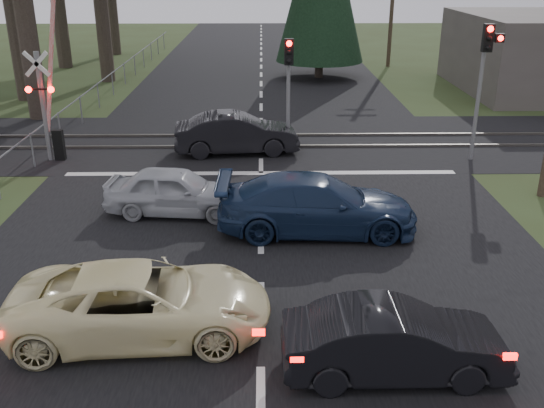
{
  "coord_description": "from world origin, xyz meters",
  "views": [
    {
      "loc": [
        0.05,
        -10.97,
        6.63
      ],
      "look_at": [
        0.27,
        2.24,
        1.3
      ],
      "focal_mm": 40.0,
      "sensor_mm": 36.0,
      "label": 1
    }
  ],
  "objects_px": {
    "blue_sedan": "(317,205)",
    "dark_hatchback": "(395,342)",
    "dark_car_far": "(237,134)",
    "silver_car": "(175,191)",
    "cream_coupe": "(141,302)",
    "crossing_signal": "(50,103)",
    "traffic_signal_center": "(289,76)",
    "traffic_signal_right": "(485,66)"
  },
  "relations": [
    {
      "from": "cream_coupe",
      "to": "crossing_signal",
      "type": "bearing_deg",
      "value": 21.36
    },
    {
      "from": "blue_sedan",
      "to": "dark_hatchback",
      "type": "bearing_deg",
      "value": -170.93
    },
    {
      "from": "traffic_signal_center",
      "to": "silver_car",
      "type": "relative_size",
      "value": 1.06
    },
    {
      "from": "traffic_signal_center",
      "to": "cream_coupe",
      "type": "xyz_separation_m",
      "value": [
        -3.24,
        -11.76,
        -2.13
      ]
    },
    {
      "from": "cream_coupe",
      "to": "silver_car",
      "type": "xyz_separation_m",
      "value": [
        -0.14,
        5.9,
        -0.01
      ]
    },
    {
      "from": "cream_coupe",
      "to": "silver_car",
      "type": "height_order",
      "value": "cream_coupe"
    },
    {
      "from": "traffic_signal_center",
      "to": "dark_hatchback",
      "type": "xyz_separation_m",
      "value": [
        1.27,
        -13.05,
        -2.18
      ]
    },
    {
      "from": "traffic_signal_right",
      "to": "blue_sedan",
      "type": "relative_size",
      "value": 0.91
    },
    {
      "from": "traffic_signal_center",
      "to": "blue_sedan",
      "type": "bearing_deg",
      "value": -86.35
    },
    {
      "from": "crossing_signal",
      "to": "dark_hatchback",
      "type": "bearing_deg",
      "value": -51.87
    },
    {
      "from": "dark_car_far",
      "to": "crossing_signal",
      "type": "bearing_deg",
      "value": 91.09
    },
    {
      "from": "crossing_signal",
      "to": "dark_car_far",
      "type": "height_order",
      "value": "crossing_signal"
    },
    {
      "from": "dark_car_far",
      "to": "dark_hatchback",
      "type": "bearing_deg",
      "value": -171.75
    },
    {
      "from": "blue_sedan",
      "to": "dark_car_far",
      "type": "bearing_deg",
      "value": 19.76
    },
    {
      "from": "traffic_signal_right",
      "to": "dark_car_far",
      "type": "height_order",
      "value": "traffic_signal_right"
    },
    {
      "from": "dark_car_far",
      "to": "silver_car",
      "type": "bearing_deg",
      "value": 159.89
    },
    {
      "from": "crossing_signal",
      "to": "blue_sedan",
      "type": "xyz_separation_m",
      "value": [
        8.73,
        -6.24,
        -1.31
      ]
    },
    {
      "from": "cream_coupe",
      "to": "dark_car_far",
      "type": "height_order",
      "value": "dark_car_far"
    },
    {
      "from": "blue_sedan",
      "to": "traffic_signal_right",
      "type": "bearing_deg",
      "value": -44.58
    },
    {
      "from": "cream_coupe",
      "to": "dark_hatchback",
      "type": "xyz_separation_m",
      "value": [
        4.51,
        -1.29,
        -0.05
      ]
    },
    {
      "from": "silver_car",
      "to": "dark_hatchback",
      "type": "bearing_deg",
      "value": -141.18
    },
    {
      "from": "traffic_signal_center",
      "to": "dark_hatchback",
      "type": "height_order",
      "value": "traffic_signal_center"
    },
    {
      "from": "silver_car",
      "to": "traffic_signal_right",
      "type": "bearing_deg",
      "value": -58.9
    },
    {
      "from": "traffic_signal_center",
      "to": "dark_car_far",
      "type": "xyz_separation_m",
      "value": [
        -1.89,
        -0.15,
        -2.07
      ]
    },
    {
      "from": "traffic_signal_right",
      "to": "cream_coupe",
      "type": "xyz_separation_m",
      "value": [
        -9.78,
        -10.56,
        -2.64
      ]
    },
    {
      "from": "traffic_signal_right",
      "to": "cream_coupe",
      "type": "bearing_deg",
      "value": -132.82
    },
    {
      "from": "traffic_signal_right",
      "to": "cream_coupe",
      "type": "distance_m",
      "value": 14.63
    },
    {
      "from": "blue_sedan",
      "to": "dark_car_far",
      "type": "relative_size",
      "value": 1.15
    },
    {
      "from": "crossing_signal",
      "to": "blue_sedan",
      "type": "distance_m",
      "value": 10.81
    },
    {
      "from": "crossing_signal",
      "to": "dark_car_far",
      "type": "bearing_deg",
      "value": 6.61
    },
    {
      "from": "traffic_signal_center",
      "to": "cream_coupe",
      "type": "height_order",
      "value": "traffic_signal_center"
    },
    {
      "from": "dark_hatchback",
      "to": "dark_car_far",
      "type": "distance_m",
      "value": 13.29
    },
    {
      "from": "traffic_signal_right",
      "to": "crossing_signal",
      "type": "bearing_deg",
      "value": 178.79
    },
    {
      "from": "traffic_signal_center",
      "to": "dark_car_far",
      "type": "relative_size",
      "value": 0.92
    },
    {
      "from": "dark_hatchback",
      "to": "cream_coupe",
      "type": "bearing_deg",
      "value": 73.14
    },
    {
      "from": "silver_car",
      "to": "dark_car_far",
      "type": "xyz_separation_m",
      "value": [
        1.49,
        5.71,
        0.08
      ]
    },
    {
      "from": "crossing_signal",
      "to": "cream_coupe",
      "type": "height_order",
      "value": "crossing_signal"
    },
    {
      "from": "crossing_signal",
      "to": "dark_hatchback",
      "type": "distance_m",
      "value": 15.53
    },
    {
      "from": "traffic_signal_center",
      "to": "dark_hatchback",
      "type": "distance_m",
      "value": 13.3
    },
    {
      "from": "dark_hatchback",
      "to": "traffic_signal_center",
      "type": "bearing_deg",
      "value": 4.71
    },
    {
      "from": "crossing_signal",
      "to": "dark_hatchback",
      "type": "height_order",
      "value": "crossing_signal"
    },
    {
      "from": "traffic_signal_right",
      "to": "blue_sedan",
      "type": "distance_m",
      "value": 8.88
    }
  ]
}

